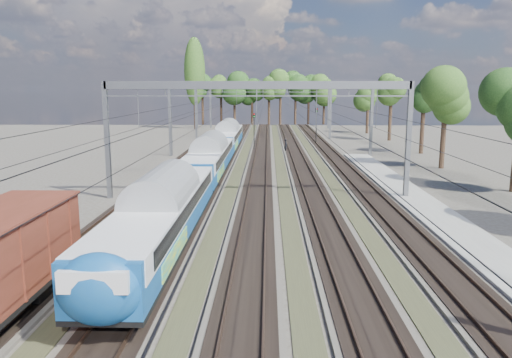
{
  "coord_description": "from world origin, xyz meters",
  "views": [
    {
      "loc": [
        0.85,
        -7.9,
        8.42
      ],
      "look_at": [
        0.11,
        23.13,
        2.8
      ],
      "focal_mm": 35.0,
      "sensor_mm": 36.0,
      "label": 1
    }
  ],
  "objects_px": {
    "emu_train": "(209,154)",
    "signal_far": "(316,121)",
    "worker": "(286,145)",
    "signal_near": "(254,127)"
  },
  "relations": [
    {
      "from": "emu_train",
      "to": "signal_far",
      "type": "relative_size",
      "value": 11.12
    },
    {
      "from": "worker",
      "to": "signal_near",
      "type": "xyz_separation_m",
      "value": [
        -4.34,
        1.81,
        2.37
      ]
    },
    {
      "from": "worker",
      "to": "signal_far",
      "type": "height_order",
      "value": "signal_far"
    },
    {
      "from": "signal_near",
      "to": "signal_far",
      "type": "height_order",
      "value": "signal_far"
    },
    {
      "from": "worker",
      "to": "signal_near",
      "type": "height_order",
      "value": "signal_near"
    },
    {
      "from": "signal_near",
      "to": "emu_train",
      "type": "bearing_deg",
      "value": -79.05
    },
    {
      "from": "signal_near",
      "to": "signal_far",
      "type": "xyz_separation_m",
      "value": [
        9.29,
        7.38,
        0.29
      ]
    },
    {
      "from": "worker",
      "to": "signal_far",
      "type": "bearing_deg",
      "value": -39.28
    },
    {
      "from": "worker",
      "to": "signal_near",
      "type": "bearing_deg",
      "value": 56.41
    },
    {
      "from": "emu_train",
      "to": "signal_near",
      "type": "relative_size",
      "value": 12.13
    }
  ]
}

